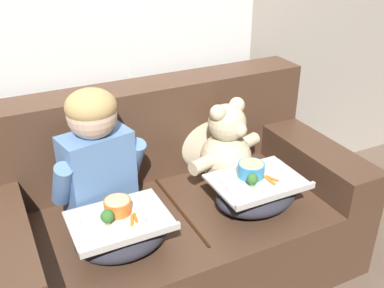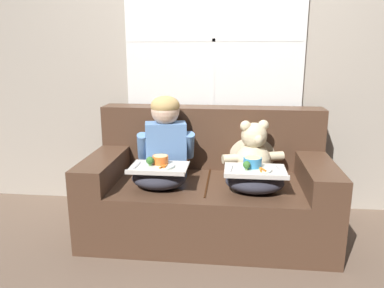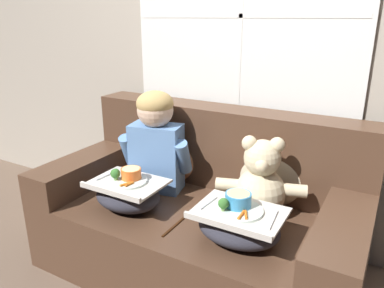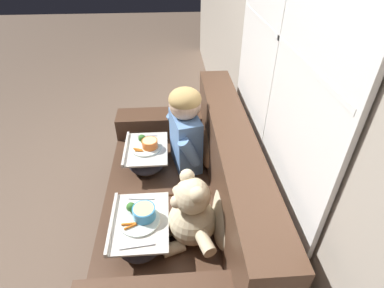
# 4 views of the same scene
# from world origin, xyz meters

# --- Properties ---
(ground_plane) EXTENTS (14.00, 14.00, 0.00)m
(ground_plane) POSITION_xyz_m (0.00, 0.00, 0.00)
(ground_plane) COLOR brown
(wall_back_with_window) EXTENTS (8.00, 0.08, 2.60)m
(wall_back_with_window) POSITION_xyz_m (0.00, 0.56, 1.31)
(wall_back_with_window) COLOR #A89E8E
(wall_back_with_window) RESTS_ON ground_plane
(couch) EXTENTS (1.73, 0.91, 0.89)m
(couch) POSITION_xyz_m (0.00, 0.07, 0.32)
(couch) COLOR #4C3323
(couch) RESTS_ON ground_plane
(throw_pillow_behind_child) EXTENTS (0.38, 0.18, 0.40)m
(throw_pillow_behind_child) POSITION_xyz_m (-0.32, 0.27, 0.59)
(throw_pillow_behind_child) COLOR #B2754C
(throw_pillow_behind_child) RESTS_ON couch
(throw_pillow_behind_teddy) EXTENTS (0.39, 0.19, 0.41)m
(throw_pillow_behind_teddy) POSITION_xyz_m (0.32, 0.27, 0.59)
(throw_pillow_behind_teddy) COLOR #C1B293
(throw_pillow_behind_teddy) RESTS_ON couch
(child_figure) EXTENTS (0.44, 0.25, 0.60)m
(child_figure) POSITION_xyz_m (-0.32, 0.09, 0.73)
(child_figure) COLOR #5B84BC
(child_figure) RESTS_ON couch
(teddy_bear) EXTENTS (0.46, 0.34, 0.43)m
(teddy_bear) POSITION_xyz_m (0.32, 0.08, 0.59)
(teddy_bear) COLOR beige
(teddy_bear) RESTS_ON couch
(lap_tray_child) EXTENTS (0.39, 0.30, 0.23)m
(lap_tray_child) POSITION_xyz_m (-0.32, -0.19, 0.49)
(lap_tray_child) COLOR #2D2D38
(lap_tray_child) RESTS_ON child_figure
(lap_tray_teddy) EXTENTS (0.40, 0.31, 0.23)m
(lap_tray_teddy) POSITION_xyz_m (0.32, -0.19, 0.49)
(lap_tray_teddy) COLOR #2D2D38
(lap_tray_teddy) RESTS_ON teddy_bear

